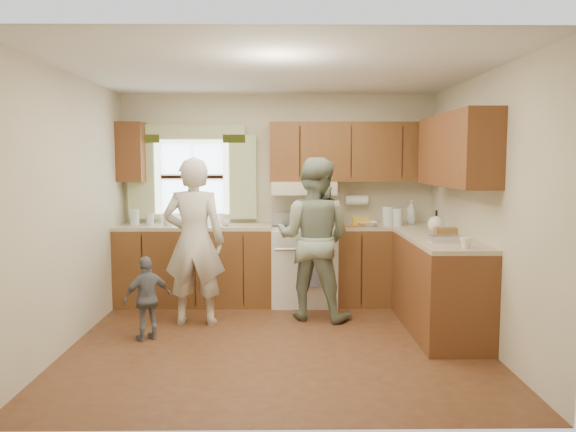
{
  "coord_description": "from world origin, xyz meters",
  "views": [
    {
      "loc": [
        0.03,
        -5.15,
        1.7
      ],
      "look_at": [
        0.1,
        0.4,
        1.15
      ],
      "focal_mm": 35.0,
      "sensor_mm": 36.0,
      "label": 1
    }
  ],
  "objects_px": {
    "stove": "(304,264)",
    "woman_left": "(194,242)",
    "woman_right": "(314,238)",
    "child": "(147,298)"
  },
  "relations": [
    {
      "from": "stove",
      "to": "child",
      "type": "height_order",
      "value": "stove"
    },
    {
      "from": "woman_left",
      "to": "child",
      "type": "relative_size",
      "value": 2.16
    },
    {
      "from": "woman_right",
      "to": "child",
      "type": "relative_size",
      "value": 2.16
    },
    {
      "from": "stove",
      "to": "woman_left",
      "type": "xyz_separation_m",
      "value": [
        -1.17,
        -0.84,
        0.4
      ]
    },
    {
      "from": "stove",
      "to": "woman_right",
      "type": "height_order",
      "value": "woman_right"
    },
    {
      "from": "stove",
      "to": "woman_left",
      "type": "distance_m",
      "value": 1.49
    },
    {
      "from": "stove",
      "to": "child",
      "type": "bearing_deg",
      "value": -138.32
    },
    {
      "from": "stove",
      "to": "woman_right",
      "type": "distance_m",
      "value": 0.75
    },
    {
      "from": "stove",
      "to": "woman_right",
      "type": "bearing_deg",
      "value": -82.5
    },
    {
      "from": "woman_left",
      "to": "woman_right",
      "type": "height_order",
      "value": "same"
    }
  ]
}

